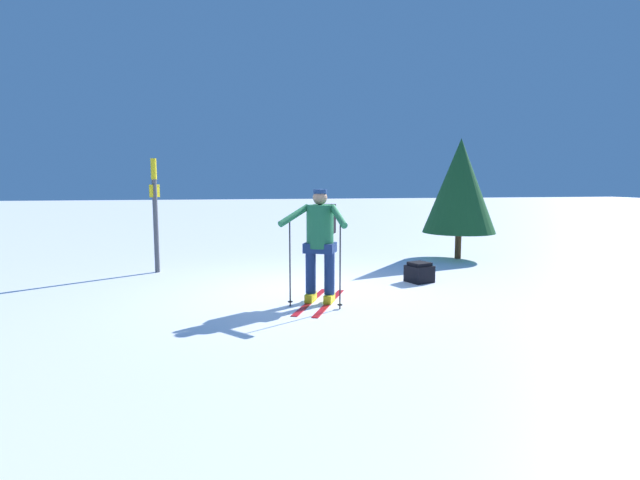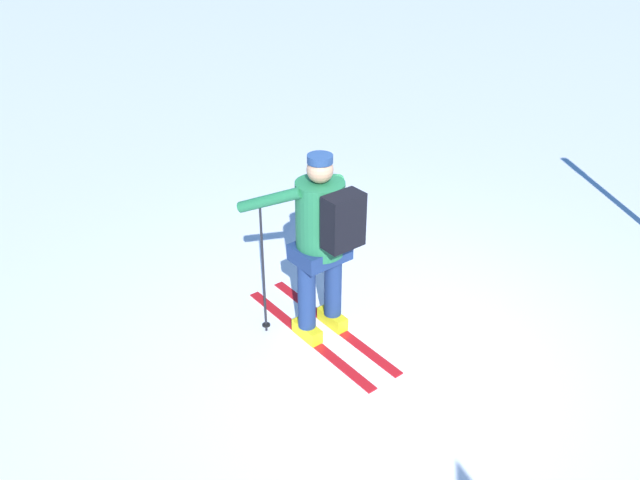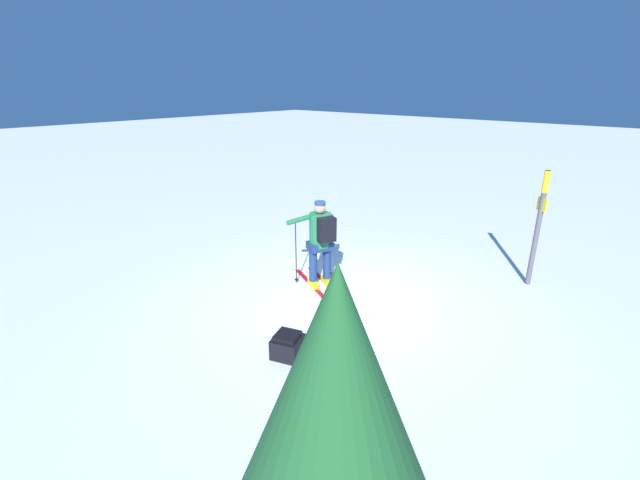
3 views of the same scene
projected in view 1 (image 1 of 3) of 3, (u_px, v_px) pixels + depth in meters
The scene contains 5 objects.
ground_plane at pixel (318, 293), 7.90m from camera, with size 80.00×80.00×0.00m, color white.
skier at pixel (320, 236), 7.18m from camera, with size 1.68×1.16×1.64m.
dropped_backpack at pixel (419, 273), 8.70m from camera, with size 0.49×0.50×0.35m.
trail_marker at pixel (155, 206), 9.51m from camera, with size 0.20×0.17×2.18m.
pine_tree at pixel (460, 186), 11.17m from camera, with size 1.62×1.62×2.70m.
Camera 1 is at (7.62, -1.40, 1.77)m, focal length 28.00 mm.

